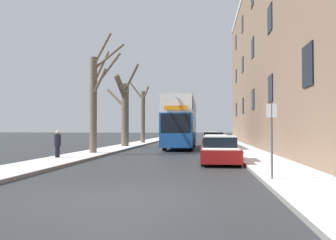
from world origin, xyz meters
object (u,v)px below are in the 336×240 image
(parked_car_0, at_px, (219,151))
(parked_car_2, at_px, (213,141))
(bare_tree_left_2, at_px, (143,114))
(parked_car_3, at_px, (212,139))
(parked_car_4, at_px, (211,138))
(parked_car_1, at_px, (216,145))
(double_decker_bus, at_px, (181,120))
(bare_tree_left_1, at_px, (125,110))
(bare_tree_left_0, at_px, (96,97))
(street_sign_post, at_px, (272,137))
(pedestrian_left_sidewalk, at_px, (58,144))

(parked_car_0, bearing_deg, parked_car_2, 90.00)
(bare_tree_left_2, xyz_separation_m, parked_car_3, (8.16, -3.41, -2.92))
(parked_car_4, bearing_deg, parked_car_3, -90.00)
(bare_tree_left_2, relative_size, parked_car_0, 1.78)
(parked_car_1, bearing_deg, double_decker_bus, 113.17)
(bare_tree_left_1, bearing_deg, bare_tree_left_2, 88.79)
(bare_tree_left_0, xyz_separation_m, parked_car_4, (8.15, 20.01, -3.27))
(bare_tree_left_2, bearing_deg, street_sign_post, -71.11)
(double_decker_bus, distance_m, parked_car_3, 6.65)
(parked_car_3, xyz_separation_m, street_sign_post, (1.40, -24.50, 0.82))
(bare_tree_left_2, bearing_deg, bare_tree_left_0, -89.98)
(parked_car_1, relative_size, parked_car_3, 0.92)
(parked_car_2, relative_size, street_sign_post, 1.62)
(parked_car_3, bearing_deg, parked_car_2, -90.00)
(parked_car_1, distance_m, street_sign_post, 12.11)
(bare_tree_left_2, distance_m, pedestrian_left_sidewalk, 21.24)
(parked_car_0, relative_size, parked_car_3, 0.93)
(pedestrian_left_sidewalk, bearing_deg, bare_tree_left_0, -6.33)
(bare_tree_left_2, bearing_deg, parked_car_2, -50.60)
(street_sign_post, bearing_deg, parked_car_3, 93.26)
(bare_tree_left_2, relative_size, pedestrian_left_sidewalk, 4.48)
(parked_car_3, bearing_deg, street_sign_post, -86.74)
(bare_tree_left_1, relative_size, parked_car_0, 1.83)
(bare_tree_left_0, distance_m, parked_car_4, 21.85)
(bare_tree_left_0, relative_size, parked_car_3, 1.86)
(bare_tree_left_2, distance_m, parked_car_0, 23.47)
(parked_car_1, bearing_deg, parked_car_2, 90.00)
(double_decker_bus, bearing_deg, bare_tree_left_1, 172.05)
(bare_tree_left_1, xyz_separation_m, pedestrian_left_sidewalk, (-0.69, -12.75, -2.61))
(bare_tree_left_2, height_order, pedestrian_left_sidewalk, bare_tree_left_2)
(parked_car_3, relative_size, street_sign_post, 1.75)
(bare_tree_left_1, height_order, parked_car_0, bare_tree_left_1)
(parked_car_3, distance_m, parked_car_4, 6.27)
(parked_car_4, bearing_deg, parked_car_0, -90.00)
(pedestrian_left_sidewalk, height_order, street_sign_post, street_sign_post)
(parked_car_1, height_order, parked_car_4, parked_car_4)
(bare_tree_left_0, height_order, parked_car_2, bare_tree_left_0)
(bare_tree_left_0, relative_size, parked_car_2, 2.01)
(bare_tree_left_1, xyz_separation_m, parked_car_2, (8.33, -1.62, -2.84))
(double_decker_bus, relative_size, parked_car_1, 2.46)
(street_sign_post, bearing_deg, bare_tree_left_2, 108.89)
(bare_tree_left_2, distance_m, parked_car_1, 18.12)
(bare_tree_left_1, relative_size, parked_car_3, 1.70)
(double_decker_bus, distance_m, pedestrian_left_sidewalk, 13.55)
(parked_car_0, relative_size, parked_car_2, 1.00)
(street_sign_post, bearing_deg, parked_car_1, 96.64)
(bare_tree_left_0, xyz_separation_m, pedestrian_left_sidewalk, (-0.87, -3.90, -3.01))
(bare_tree_left_0, distance_m, street_sign_post, 14.59)
(parked_car_4, bearing_deg, bare_tree_left_0, -112.16)
(parked_car_0, bearing_deg, parked_car_4, 90.00)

